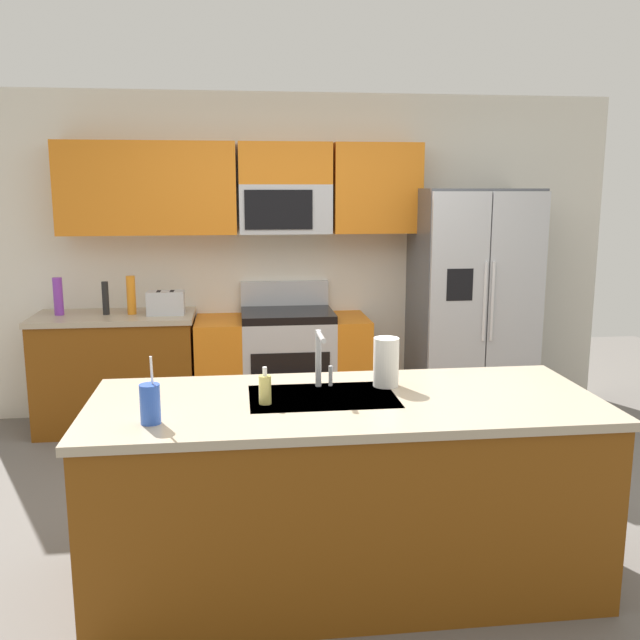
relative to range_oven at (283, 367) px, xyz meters
The scene contains 14 objects.
ground_plane 1.86m from the range_oven, 84.83° to the right, with size 9.00×9.00×0.00m, color #66605B.
kitchen_wall_unit 1.07m from the range_oven, 85.85° to the left, with size 5.20×0.43×2.60m.
back_counter 1.29m from the range_oven, behind, with size 1.21×0.63×0.90m.
range_oven is the anchor object (origin of this frame).
refrigerator 1.59m from the range_oven, ahead, with size 0.90×0.76×1.85m.
island_counter 2.36m from the range_oven, 86.79° to the right, with size 2.34×0.95×0.90m.
toaster 1.05m from the range_oven, behind, with size 0.28×0.16×0.18m.
pepper_mill 1.47m from the range_oven, behind, with size 0.05×0.05×0.25m, color black.
bottle_purple 1.81m from the range_oven, behind, with size 0.07×0.07×0.29m, color purple.
bottle_orange 1.31m from the range_oven, behind, with size 0.07×0.07×0.30m, color orange.
sink_faucet 2.25m from the range_oven, 88.98° to the right, with size 0.09×0.21×0.28m.
drink_cup_blue 2.74m from the range_oven, 105.42° to the right, with size 0.08×0.08×0.29m.
soap_dispenser 2.46m from the range_oven, 95.68° to the right, with size 0.06×0.06×0.17m.
paper_towel_roll 2.27m from the range_oven, 80.56° to the right, with size 0.12×0.12×0.24m, color white.
Camera 1 is at (-0.51, -3.57, 1.85)m, focal length 38.87 mm.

